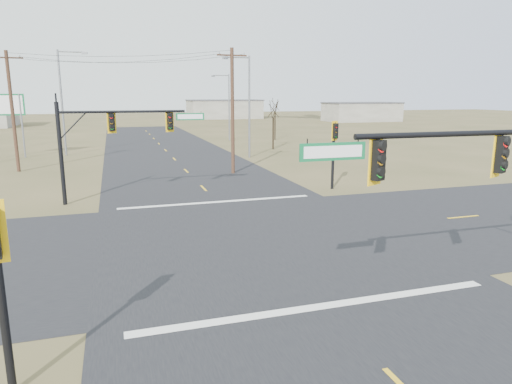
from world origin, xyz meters
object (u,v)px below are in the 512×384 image
highway_sign (7,113)px  bare_tree_c (273,109)px  streetlight_c (64,97)px  streetlight_b (228,104)px  mast_arm_near (497,169)px  utility_pole_far (12,110)px  mast_arm_far (116,130)px  streetlight_a (247,101)px  bare_tree_d (275,104)px  utility_pole_near (232,110)px  pedestal_signal_ne (334,140)px

highway_sign → bare_tree_c: bearing=-2.5°
streetlight_c → streetlight_b: bearing=36.6°
mast_arm_near → utility_pole_far: utility_pole_far is taller
utility_pole_far → streetlight_b: bearing=42.0°
highway_sign → streetlight_b: bearing=22.9°
streetlight_c → bare_tree_c: size_ratio=1.81×
mast_arm_far → utility_pole_far: 16.65m
highway_sign → streetlight_a: bearing=-17.7°
streetlight_b → bare_tree_d: streetlight_b is taller
utility_pole_near → bare_tree_c: size_ratio=1.65×
utility_pole_far → streetlight_a: bearing=7.4°
bare_tree_c → bare_tree_d: 12.15m
mast_arm_near → streetlight_a: size_ratio=0.98×
streetlight_b → mast_arm_near: bearing=-118.0°
pedestal_signal_ne → highway_sign: 35.46m
streetlight_c → bare_tree_d: streetlight_c is taller
streetlight_c → bare_tree_d: (27.89, 9.91, -1.14)m
streetlight_c → bare_tree_c: bearing=5.3°
mast_arm_far → bare_tree_d: 41.81m
utility_pole_near → bare_tree_d: utility_pole_near is taller
utility_pole_far → streetlight_a: streetlight_a is taller
highway_sign → bare_tree_c: 29.18m
highway_sign → streetlight_a: (24.00, -7.15, 1.22)m
utility_pole_far → pedestal_signal_ne: bearing=-33.6°
mast_arm_near → mast_arm_far: bearing=94.3°
pedestal_signal_ne → highway_sign: (-25.07, 25.05, 1.22)m
mast_arm_near → highway_sign: 48.12m
bare_tree_c → mast_arm_near: bearing=-101.0°
highway_sign → bare_tree_d: size_ratio=1.04×
bare_tree_c → bare_tree_d: bare_tree_d is taller
streetlight_a → streetlight_c: size_ratio=0.93×
streetlight_b → pedestal_signal_ne: bearing=-114.4°
bare_tree_d → streetlight_a: bearing=-118.1°
highway_sign → bare_tree_d: (33.48, 10.62, 0.52)m
pedestal_signal_ne → highway_sign: bearing=115.5°
mast_arm_near → streetlight_c: (-15.28, 44.07, 1.88)m
mast_arm_near → bare_tree_c: 43.43m
mast_arm_near → highway_sign: (-20.87, 43.36, 0.22)m
utility_pole_near → streetlight_c: (-14.41, 17.17, 1.01)m
utility_pole_far → highway_sign: size_ratio=1.52×
utility_pole_far → bare_tree_c: 28.33m
highway_sign → streetlight_c: 5.87m
mast_arm_far → streetlight_b: 39.56m
mast_arm_far → streetlight_a: (13.36, 17.24, 1.42)m
utility_pole_near → streetlight_c: streetlight_c is taller
utility_pole_near → streetlight_b: utility_pole_near is taller
utility_pole_near → mast_arm_near: bearing=-88.2°
pedestal_signal_ne → streetlight_a: 18.09m
mast_arm_far → utility_pole_far: bearing=101.3°
pedestal_signal_ne → utility_pole_far: (-22.69, 15.09, 1.81)m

